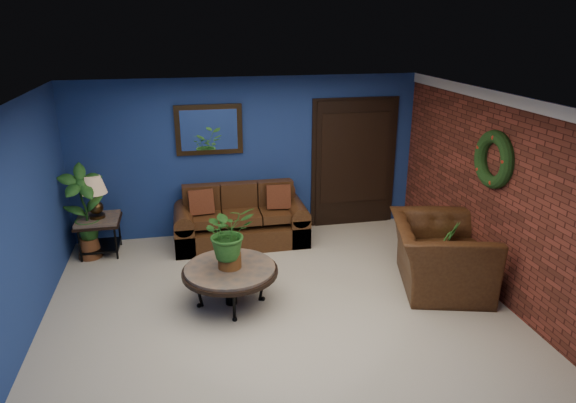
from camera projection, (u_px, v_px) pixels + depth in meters
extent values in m
plane|color=beige|center=(278.00, 307.00, 6.24)|extent=(5.50, 5.50, 0.00)
cube|color=navy|center=(248.00, 157.00, 8.13)|extent=(5.50, 0.04, 2.50)
cube|color=navy|center=(16.00, 230.00, 5.30)|extent=(0.04, 5.00, 2.50)
cube|color=maroon|center=(495.00, 196.00, 6.35)|extent=(0.04, 5.00, 2.50)
cube|color=white|center=(276.00, 101.00, 5.40)|extent=(5.50, 5.00, 0.02)
cube|color=white|center=(507.00, 100.00, 5.94)|extent=(0.03, 5.00, 0.14)
cube|color=#412B15|center=(209.00, 130.00, 7.82)|extent=(1.02, 0.06, 0.77)
cube|color=black|center=(354.00, 164.00, 8.50)|extent=(1.44, 0.06, 2.18)
torus|color=black|center=(494.00, 160.00, 6.23)|extent=(0.16, 0.72, 0.72)
cube|color=#482B14|center=(241.00, 233.00, 7.99)|extent=(2.03, 0.87, 0.33)
cube|color=#482B14|center=(238.00, 208.00, 8.18)|extent=(1.73, 0.24, 0.83)
cube|color=#482B14|center=(203.00, 219.00, 7.73)|extent=(0.56, 0.60, 0.13)
cube|color=#482B14|center=(241.00, 216.00, 7.84)|extent=(0.56, 0.60, 0.13)
cube|color=#482B14|center=(278.00, 213.00, 7.95)|extent=(0.56, 0.60, 0.13)
cube|color=#482B14|center=(185.00, 234.00, 7.80)|extent=(0.29, 0.87, 0.46)
cube|color=#482B14|center=(296.00, 225.00, 8.13)|extent=(0.29, 0.87, 0.46)
cube|color=#5D2B17|center=(201.00, 202.00, 7.67)|extent=(0.37, 0.11, 0.37)
cube|color=#5D2B17|center=(279.00, 197.00, 7.90)|extent=(0.37, 0.11, 0.37)
cylinder|color=#494540|center=(230.00, 269.00, 6.17)|extent=(1.09, 1.09, 0.05)
cylinder|color=black|center=(230.00, 272.00, 6.18)|extent=(1.16, 1.16, 0.05)
cylinder|color=black|center=(231.00, 287.00, 6.25)|extent=(0.14, 0.14, 0.45)
cube|color=#494540|center=(98.00, 219.00, 7.51)|extent=(0.59, 0.59, 0.05)
cube|color=black|center=(98.00, 222.00, 7.52)|extent=(0.63, 0.63, 0.04)
cube|color=black|center=(101.00, 246.00, 7.65)|extent=(0.53, 0.53, 0.03)
cylinder|color=black|center=(80.00, 244.00, 7.32)|extent=(0.03, 0.03, 0.55)
cylinder|color=black|center=(116.00, 242.00, 7.42)|extent=(0.03, 0.03, 0.55)
cylinder|color=black|center=(85.00, 231.00, 7.78)|extent=(0.03, 0.03, 0.55)
cylinder|color=black|center=(119.00, 229.00, 7.88)|extent=(0.03, 0.03, 0.55)
cylinder|color=#412B15|center=(97.00, 216.00, 7.49)|extent=(0.22, 0.22, 0.05)
sphere|color=#412B15|center=(96.00, 209.00, 7.46)|extent=(0.20, 0.20, 0.20)
cylinder|color=#412B15|center=(95.00, 198.00, 7.40)|extent=(0.02, 0.02, 0.26)
cone|color=#9B7C5E|center=(93.00, 186.00, 7.34)|extent=(0.37, 0.37, 0.26)
cube|color=brown|center=(284.00, 213.00, 8.08)|extent=(0.44, 0.44, 0.04)
torus|color=brown|center=(284.00, 191.00, 8.14)|extent=(0.37, 0.09, 0.37)
cylinder|color=brown|center=(274.00, 230.00, 7.99)|extent=(0.03, 0.03, 0.41)
cylinder|color=brown|center=(296.00, 230.00, 8.01)|extent=(0.03, 0.03, 0.41)
cylinder|color=brown|center=(274.00, 222.00, 8.30)|extent=(0.03, 0.03, 0.41)
cylinder|color=brown|center=(294.00, 222.00, 8.32)|extent=(0.03, 0.03, 0.41)
imported|color=#482B14|center=(440.00, 255.00, 6.61)|extent=(1.49, 1.61, 0.88)
cylinder|color=brown|center=(230.00, 260.00, 6.13)|extent=(0.28, 0.28, 0.18)
imported|color=#1F571B|center=(228.00, 232.00, 6.01)|extent=(0.72, 0.66, 0.66)
cylinder|color=brown|center=(444.00, 270.00, 6.96)|extent=(0.26, 0.26, 0.20)
imported|color=#1F571B|center=(446.00, 244.00, 6.83)|extent=(0.43, 0.38, 0.66)
cylinder|color=brown|center=(89.00, 248.00, 7.52)|extent=(0.34, 0.34, 0.30)
imported|color=#1F571B|center=(83.00, 204.00, 7.30)|extent=(0.68, 0.53, 1.15)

